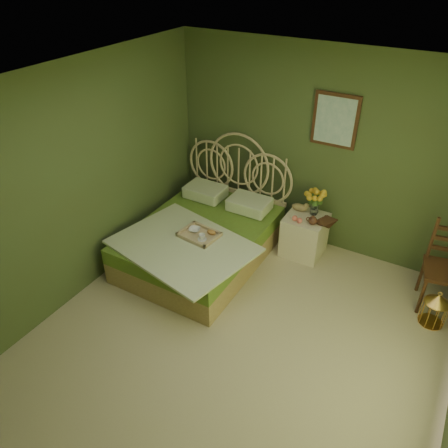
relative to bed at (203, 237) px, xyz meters
The scene contains 12 objects.
floor 1.63m from the bed, 46.60° to the right, with size 4.50×4.50×0.00m, color tan.
ceiling 2.80m from the bed, 46.60° to the right, with size 4.50×4.50×0.00m, color silver.
wall_back 1.84m from the bed, 44.78° to the left, with size 4.00×4.00×0.00m, color #45582E.
wall_left 1.78m from the bed, 127.86° to the right, with size 4.50×4.50×0.00m, color #45582E.
wall_art 2.16m from the bed, 41.36° to the left, with size 0.54×0.04×0.64m.
bed is the anchor object (origin of this frame).
nightstand 1.34m from the bed, 34.05° to the left, with size 0.51×0.51×0.99m.
birdcage 2.81m from the bed, ahead, with size 0.26×0.26×0.39m.
book_lower 1.52m from the bed, 30.51° to the left, with size 0.18×0.24×0.02m, color #381E0F.
book_upper 1.52m from the bed, 30.51° to the left, with size 0.16×0.22×0.02m, color #472819.
cereal_bowl 0.32m from the bed, 85.15° to the right, with size 0.14×0.14×0.03m, color white.
coffee_cup 0.46m from the bed, 58.07° to the right, with size 0.08×0.08×0.07m, color white.
Camera 1 is at (1.44, -2.70, 3.54)m, focal length 35.00 mm.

